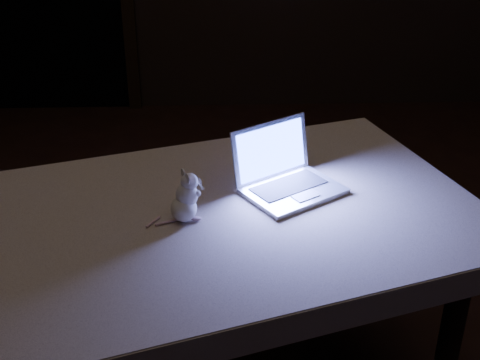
{
  "coord_description": "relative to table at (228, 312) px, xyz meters",
  "views": [
    {
      "loc": [
        -0.04,
        -1.63,
        1.59
      ],
      "look_at": [
        0.01,
        -0.07,
        0.77
      ],
      "focal_mm": 48.0,
      "sensor_mm": 36.0,
      "label": 1
    }
  ],
  "objects": [
    {
      "name": "table",
      "position": [
        0.0,
        0.0,
        0.0
      ],
      "size": [
        1.49,
        1.19,
        0.7
      ],
      "primitive_type": null,
      "rotation": [
        0.0,
        0.0,
        0.31
      ],
      "color": "black",
      "rests_on": "floor"
    },
    {
      "name": "tablecloth",
      "position": [
        -0.0,
        0.05,
        0.31
      ],
      "size": [
        1.66,
        1.51,
        0.08
      ],
      "primitive_type": null,
      "rotation": [
        0.0,
        0.0,
        0.56
      ],
      "color": "beige",
      "rests_on": "table"
    },
    {
      "name": "laptop",
      "position": [
        0.19,
        0.09,
        0.44
      ],
      "size": [
        0.35,
        0.34,
        0.18
      ],
      "primitive_type": null,
      "rotation": [
        0.0,
        0.0,
        0.58
      ],
      "color": "silver",
      "rests_on": "tablecloth"
    },
    {
      "name": "plush_mouse",
      "position": [
        -0.11,
        -0.05,
        0.42
      ],
      "size": [
        0.13,
        0.13,
        0.14
      ],
      "primitive_type": null,
      "rotation": [
        0.0,
        0.0,
        0.35
      ],
      "color": "white",
      "rests_on": "tablecloth"
    }
  ]
}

